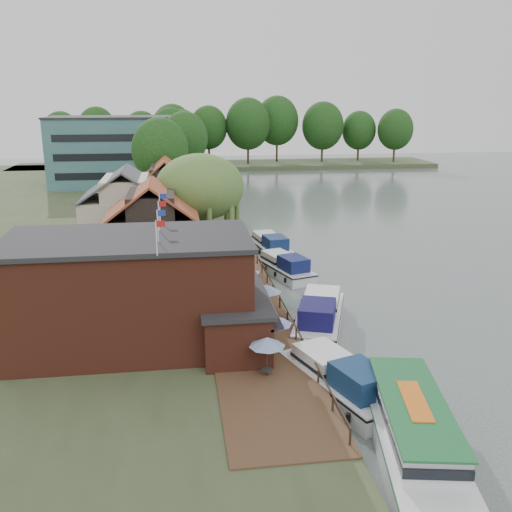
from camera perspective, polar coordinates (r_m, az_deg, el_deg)
name	(u,v)px	position (r m, az deg, el deg)	size (l,w,h in m)	color
ground	(362,338)	(41.90, 10.60, -8.06)	(260.00, 260.00, 0.00)	#485351
land_bank	(36,233)	(75.02, -21.11, 2.17)	(50.00, 140.00, 1.00)	#384728
quay_deck	(236,285)	(49.03, -1.99, -2.91)	(6.00, 50.00, 0.10)	#47301E
quay_rail	(266,277)	(49.70, 1.04, -2.10)	(0.20, 49.00, 1.00)	black
pub	(162,290)	(37.24, -9.42, -3.39)	(20.00, 11.00, 7.30)	maroon
hotel_block	(123,151)	(107.03, -13.18, 10.19)	(25.40, 12.40, 12.30)	#38666B
cottage_a	(153,230)	(51.55, -10.28, 2.62)	(8.60, 7.60, 8.50)	black
cottage_b	(127,209)	(61.51, -12.79, 4.59)	(9.60, 8.60, 8.50)	beige
cottage_c	(166,194)	(70.16, -8.97, 6.13)	(7.60, 7.60, 8.50)	black
willow	(200,207)	(56.25, -5.57, 4.89)	(8.60, 8.60, 10.43)	#476B2D
umbrella_0	(267,356)	(33.21, 1.11, -10.01)	(2.11, 2.11, 2.38)	navy
umbrella_1	(274,333)	(36.21, 1.78, -7.75)	(2.32, 2.32, 2.38)	#1B1D97
umbrella_2	(255,321)	(38.17, -0.11, -6.47)	(2.25, 2.25, 2.38)	navy
umbrella_3	(267,300)	(41.84, 1.09, -4.44)	(2.15, 2.15, 2.38)	navy
umbrella_4	(245,280)	(46.33, -1.08, -2.42)	(2.44, 2.44, 2.38)	#1C379A
cruiser_0	(339,374)	(33.83, 8.28, -11.63)	(3.32, 10.28, 2.51)	silver
cruiser_1	(320,311)	(42.67, 6.37, -5.50)	(3.50, 10.83, 2.66)	white
cruiser_2	(284,264)	(54.84, 2.86, -0.80)	(3.05, 9.43, 2.27)	silver
cruiser_3	(270,243)	(62.37, 1.40, 1.29)	(3.13, 9.70, 2.34)	silver
tour_boat	(416,433)	(29.08, 15.67, -16.68)	(3.64, 12.86, 2.80)	silver
swan	(390,407)	(33.24, 13.22, -14.46)	(0.44, 0.44, 0.44)	white
bank_tree_0	(161,167)	(77.58, -9.50, 8.73)	(7.46, 7.46, 13.10)	#143811
bank_tree_1	(160,167)	(86.81, -9.58, 8.75)	(7.18, 7.18, 11.02)	#143811
bank_tree_2	(185,154)	(93.53, -7.09, 10.09)	(7.34, 7.34, 13.47)	#143811
bank_tree_3	(181,146)	(114.43, -7.51, 10.82)	(7.82, 7.82, 12.41)	#143811
bank_tree_4	(170,140)	(122.43, -8.56, 11.36)	(7.09, 7.09, 13.56)	#143811
bank_tree_5	(183,139)	(131.56, -7.29, 11.56)	(6.68, 6.68, 12.91)	#143811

